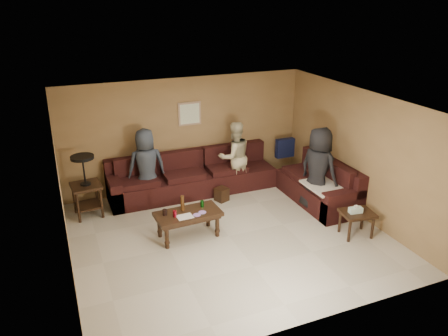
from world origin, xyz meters
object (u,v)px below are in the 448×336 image
(sectional_sofa, at_px, (236,182))
(coffee_table, at_px, (188,216))
(waste_bin, at_px, (222,194))
(side_table_right, at_px, (357,215))
(person_left, at_px, (147,166))
(person_middle, at_px, (234,157))
(end_table_left, at_px, (86,185))
(person_right, at_px, (318,169))

(sectional_sofa, distance_m, coffee_table, 1.95)
(sectional_sofa, height_order, waste_bin, sectional_sofa)
(sectional_sofa, height_order, side_table_right, sectional_sofa)
(side_table_right, bearing_deg, person_left, 138.51)
(side_table_right, bearing_deg, sectional_sofa, 119.84)
(waste_bin, xyz_separation_m, person_left, (-1.46, 0.56, 0.66))
(side_table_right, bearing_deg, waste_bin, 127.37)
(person_left, relative_size, person_middle, 1.02)
(sectional_sofa, height_order, end_table_left, end_table_left)
(person_middle, bearing_deg, end_table_left, -2.06)
(sectional_sofa, xyz_separation_m, person_middle, (0.10, 0.34, 0.47))
(side_table_right, relative_size, waste_bin, 2.20)
(person_left, bearing_deg, waste_bin, 161.24)
(end_table_left, xyz_separation_m, side_table_right, (4.46, -2.67, -0.25))
(waste_bin, distance_m, person_left, 1.70)
(coffee_table, relative_size, waste_bin, 4.15)
(waste_bin, relative_size, person_right, 0.17)
(side_table_right, height_order, person_left, person_left)
(coffee_table, distance_m, person_right, 2.83)
(side_table_right, xyz_separation_m, waste_bin, (-1.74, 2.27, -0.27))
(sectional_sofa, bearing_deg, end_table_left, 174.36)
(end_table_left, distance_m, person_left, 1.27)
(side_table_right, distance_m, waste_bin, 2.87)
(coffee_table, relative_size, person_left, 0.75)
(sectional_sofa, distance_m, person_left, 1.96)
(sectional_sofa, relative_size, waste_bin, 15.99)
(end_table_left, bearing_deg, side_table_right, -30.92)
(sectional_sofa, distance_m, waste_bin, 0.43)
(end_table_left, xyz_separation_m, waste_bin, (2.72, -0.40, -0.52))
(waste_bin, height_order, person_left, person_left)
(person_left, bearing_deg, end_table_left, 9.34)
(sectional_sofa, relative_size, side_table_right, 7.26)
(side_table_right, relative_size, person_right, 0.37)
(person_right, bearing_deg, side_table_right, 163.58)
(waste_bin, bearing_deg, end_table_left, 171.72)
(side_table_right, bearing_deg, person_middle, 114.85)
(end_table_left, xyz_separation_m, person_middle, (3.20, 0.04, 0.13))
(coffee_table, distance_m, side_table_right, 3.07)
(end_table_left, distance_m, person_right, 4.63)
(coffee_table, xyz_separation_m, waste_bin, (1.12, 1.15, -0.27))
(end_table_left, distance_m, side_table_right, 5.20)
(coffee_table, bearing_deg, person_left, 101.29)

